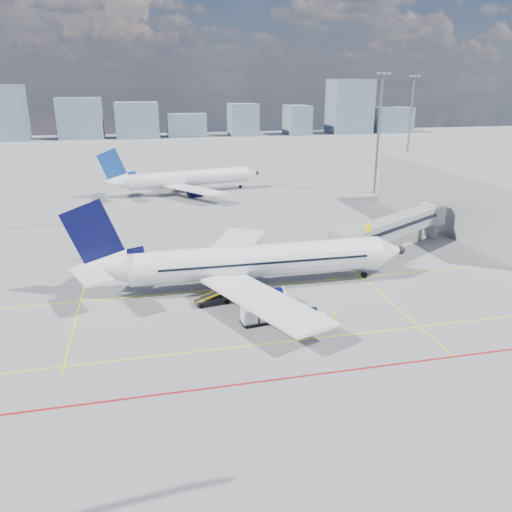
{
  "coord_description": "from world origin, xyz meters",
  "views": [
    {
      "loc": [
        -12.05,
        -46.38,
        23.21
      ],
      "look_at": [
        0.2,
        7.65,
        4.0
      ],
      "focal_mm": 35.0,
      "sensor_mm": 36.0,
      "label": 1
    }
  ],
  "objects_px": {
    "ramp_worker": "(334,316)",
    "cargo_dolly": "(257,315)",
    "belt_loader": "(213,299)",
    "main_aircraft": "(245,262)",
    "baggage_tug": "(316,315)",
    "second_aircraft": "(183,179)"
  },
  "relations": [
    {
      "from": "ramp_worker",
      "to": "belt_loader",
      "type": "bearing_deg",
      "value": 81.43
    },
    {
      "from": "baggage_tug",
      "to": "ramp_worker",
      "type": "relative_size",
      "value": 1.43
    },
    {
      "from": "main_aircraft",
      "to": "second_aircraft",
      "type": "relative_size",
      "value": 1.13
    },
    {
      "from": "main_aircraft",
      "to": "belt_loader",
      "type": "relative_size",
      "value": 7.38
    },
    {
      "from": "main_aircraft",
      "to": "baggage_tug",
      "type": "relative_size",
      "value": 18.89
    },
    {
      "from": "second_aircraft",
      "to": "baggage_tug",
      "type": "xyz_separation_m",
      "value": [
        7.81,
        -66.65,
        -2.59
      ]
    },
    {
      "from": "second_aircraft",
      "to": "cargo_dolly",
      "type": "bearing_deg",
      "value": -99.97
    },
    {
      "from": "baggage_tug",
      "to": "ramp_worker",
      "type": "distance_m",
      "value": 1.84
    },
    {
      "from": "main_aircraft",
      "to": "baggage_tug",
      "type": "xyz_separation_m",
      "value": [
        5.33,
        -10.39,
        -2.59
      ]
    },
    {
      "from": "cargo_dolly",
      "to": "ramp_worker",
      "type": "height_order",
      "value": "cargo_dolly"
    },
    {
      "from": "main_aircraft",
      "to": "belt_loader",
      "type": "xyz_separation_m",
      "value": [
        -4.34,
        -3.89,
        -2.65
      ]
    },
    {
      "from": "ramp_worker",
      "to": "baggage_tug",
      "type": "bearing_deg",
      "value": 87.26
    },
    {
      "from": "second_aircraft",
      "to": "baggage_tug",
      "type": "distance_m",
      "value": 67.15
    },
    {
      "from": "main_aircraft",
      "to": "baggage_tug",
      "type": "height_order",
      "value": "main_aircraft"
    },
    {
      "from": "second_aircraft",
      "to": "ramp_worker",
      "type": "height_order",
      "value": "second_aircraft"
    },
    {
      "from": "main_aircraft",
      "to": "second_aircraft",
      "type": "height_order",
      "value": "main_aircraft"
    },
    {
      "from": "main_aircraft",
      "to": "cargo_dolly",
      "type": "relative_size",
      "value": 11.72
    },
    {
      "from": "ramp_worker",
      "to": "cargo_dolly",
      "type": "bearing_deg",
      "value": 103.6
    },
    {
      "from": "main_aircraft",
      "to": "cargo_dolly",
      "type": "distance_m",
      "value": 10.04
    },
    {
      "from": "belt_loader",
      "to": "baggage_tug",
      "type": "bearing_deg",
      "value": -42.95
    },
    {
      "from": "cargo_dolly",
      "to": "second_aircraft",
      "type": "bearing_deg",
      "value": 84.85
    },
    {
      "from": "cargo_dolly",
      "to": "belt_loader",
      "type": "bearing_deg",
      "value": 114.92
    }
  ]
}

